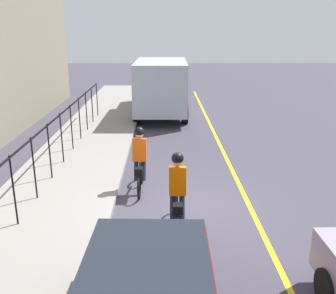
# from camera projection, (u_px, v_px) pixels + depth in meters

# --- Properties ---
(ground_plane) EXTENTS (80.00, 80.00, 0.00)m
(ground_plane) POSITION_uv_depth(u_px,v_px,m) (186.00, 208.00, 9.54)
(ground_plane) COLOR #3F3C49
(lane_line_centre) EXTENTS (36.00, 0.12, 0.01)m
(lane_line_centre) POSITION_uv_depth(u_px,v_px,m) (250.00, 207.00, 9.56)
(lane_line_centre) COLOR yellow
(lane_line_centre) RESTS_ON ground
(sidewalk) EXTENTS (40.00, 3.20, 0.15)m
(sidewalk) POSITION_uv_depth(u_px,v_px,m) (50.00, 206.00, 9.48)
(sidewalk) COLOR gray
(sidewalk) RESTS_ON ground
(iron_fence) EXTENTS (17.73, 0.04, 1.60)m
(iron_fence) POSITION_uv_depth(u_px,v_px,m) (41.00, 148.00, 10.07)
(iron_fence) COLOR black
(iron_fence) RESTS_ON sidewalk
(cyclist_lead) EXTENTS (1.71, 0.37, 1.83)m
(cyclist_lead) POSITION_uv_depth(u_px,v_px,m) (140.00, 160.00, 10.22)
(cyclist_lead) COLOR black
(cyclist_lead) RESTS_ON ground
(cyclist_follow) EXTENTS (1.71, 0.37, 1.83)m
(cyclist_follow) POSITION_uv_depth(u_px,v_px,m) (177.00, 193.00, 8.19)
(cyclist_follow) COLOR black
(cyclist_follow) RESTS_ON ground
(box_truck_background) EXTENTS (6.75, 2.62, 2.78)m
(box_truck_background) POSITION_uv_depth(u_px,v_px,m) (161.00, 85.00, 19.24)
(box_truck_background) COLOR #A8AEBD
(box_truck_background) RESTS_ON ground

